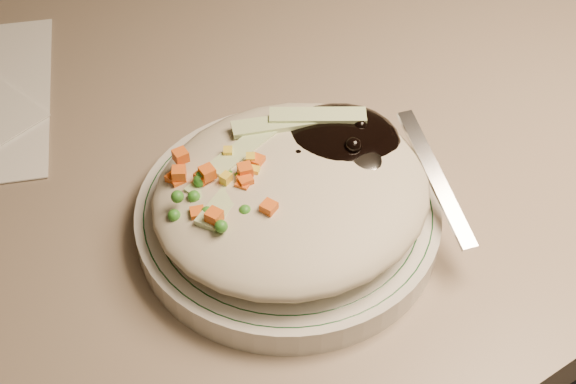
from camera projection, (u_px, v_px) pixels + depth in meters
desk at (270, 222)px, 0.84m from camera, size 1.40×0.70×0.74m
plate at (288, 217)px, 0.56m from camera, size 0.21×0.21×0.02m
plate_rim at (288, 208)px, 0.56m from camera, size 0.20×0.20×0.00m
meal at (294, 184)px, 0.54m from camera, size 0.21×0.19×0.05m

